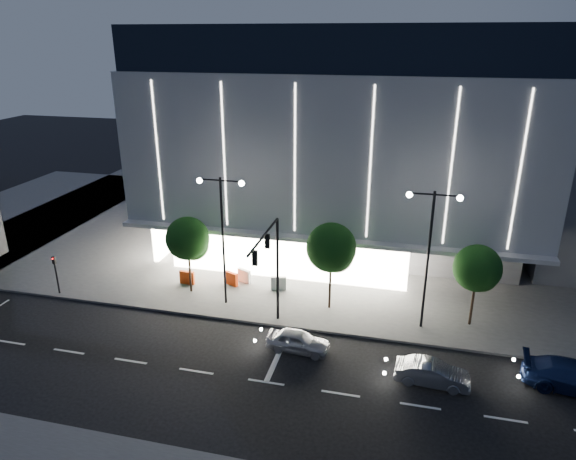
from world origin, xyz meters
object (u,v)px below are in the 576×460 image
at_px(tree_left, 188,241).
at_px(car_second, 432,373).
at_px(barrier_c, 231,279).
at_px(car_lead, 298,341).
at_px(street_lamp_east, 430,241).
at_px(tree_mid, 332,250).
at_px(barrier_a, 187,278).
at_px(tree_right, 477,271).
at_px(barrier_b, 244,276).
at_px(street_lamp_west, 222,223).
at_px(traffic_mast, 271,258).
at_px(car_third, 576,377).
at_px(barrier_d, 279,283).
at_px(ped_signal_far, 56,271).

distance_m(tree_left, car_second, 18.10).
bearing_deg(barrier_c, car_lead, -22.15).
bearing_deg(car_lead, street_lamp_east, -55.23).
xyz_separation_m(tree_mid, barrier_a, (-10.78, 0.98, -3.68)).
bearing_deg(tree_mid, car_second, -45.14).
relative_size(car_lead, barrier_c, 3.39).
relative_size(tree_left, tree_mid, 0.93).
relative_size(tree_right, barrier_c, 5.01).
bearing_deg(barrier_a, tree_mid, -3.62).
xyz_separation_m(tree_left, car_lead, (8.97, -5.22, -3.40)).
xyz_separation_m(street_lamp_east, barrier_a, (-16.75, 2.00, -5.31)).
bearing_deg(barrier_a, barrier_c, 12.45).
bearing_deg(barrier_a, barrier_b, 19.57).
bearing_deg(street_lamp_west, traffic_mast, -33.65).
height_order(traffic_mast, street_lamp_east, street_lamp_east).
bearing_deg(tree_mid, car_lead, -101.11).
bearing_deg(car_third, car_second, 107.01).
distance_m(car_third, barrier_a, 25.32).
bearing_deg(car_second, car_third, -76.53).
relative_size(tree_mid, car_second, 1.59).
bearing_deg(tree_mid, street_lamp_east, -9.69).
bearing_deg(car_second, barrier_a, 69.85).
xyz_separation_m(car_lead, barrier_d, (-2.97, 6.90, 0.02)).
distance_m(ped_signal_far, barrier_d, 15.65).
bearing_deg(traffic_mast, car_lead, -37.62).
relative_size(barrier_b, barrier_c, 1.00).
xyz_separation_m(car_second, car_third, (7.23, 1.29, 0.12)).
distance_m(street_lamp_west, tree_mid, 7.28).
height_order(ped_signal_far, barrier_c, ped_signal_far).
distance_m(ped_signal_far, barrier_c, 12.24).
height_order(car_lead, barrier_d, car_lead).
bearing_deg(barrier_d, barrier_b, 157.03).
height_order(tree_left, barrier_b, tree_left).
distance_m(tree_left, barrier_d, 7.09).
height_order(street_lamp_east, tree_left, street_lamp_east).
xyz_separation_m(tree_left, tree_right, (19.00, -0.00, -0.15)).
height_order(car_third, barrier_b, car_third).
height_order(street_lamp_east, car_lead, street_lamp_east).
bearing_deg(car_second, tree_mid, 48.24).
distance_m(tree_left, barrier_a, 3.61).
distance_m(street_lamp_east, tree_right, 3.81).
distance_m(street_lamp_west, car_lead, 9.05).
height_order(street_lamp_west, car_third, street_lamp_west).
distance_m(street_lamp_east, barrier_a, 17.69).
bearing_deg(traffic_mast, barrier_c, 130.67).
height_order(ped_signal_far, barrier_b, ped_signal_far).
bearing_deg(barrier_b, tree_left, -120.58).
height_order(car_second, barrier_d, car_second).
xyz_separation_m(ped_signal_far, barrier_a, (8.25, 3.51, -1.24)).
bearing_deg(street_lamp_west, barrier_c, 101.64).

